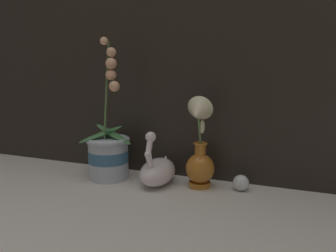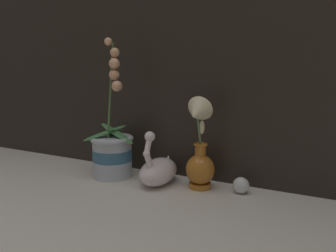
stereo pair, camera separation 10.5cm
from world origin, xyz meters
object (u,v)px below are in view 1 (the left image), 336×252
Objects in this scene: blue_vase at (199,153)px; glass_sphere at (241,183)px; swan_figurine at (158,170)px; orchid_potted_plant at (109,151)px.

glass_sphere is (0.13, 0.02, -0.09)m from blue_vase.
swan_figurine is at bearing -170.96° from glass_sphere.
swan_figurine is 0.15m from blue_vase.
swan_figurine reaches higher than glass_sphere.
orchid_potted_plant is 2.57× the size of swan_figurine.
swan_figurine is at bearing -171.73° from blue_vase.
swan_figurine is at bearing 0.60° from orchid_potted_plant.
swan_figurine is 3.71× the size of glass_sphere.
orchid_potted_plant is 1.63× the size of blue_vase.
glass_sphere is at bearing 9.82° from blue_vase.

